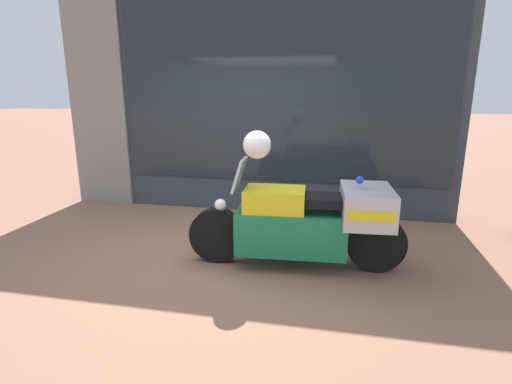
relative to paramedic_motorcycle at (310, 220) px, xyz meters
name	(u,v)px	position (x,y,z in m)	size (l,w,h in m)	color
ground_plane	(221,253)	(-1.10, 0.16, -0.56)	(60.00, 60.00, 0.00)	#8E604C
shop_building	(227,93)	(-1.55, 2.16, 1.36)	(6.38, 0.55, 3.83)	#333842
window_display	(280,182)	(-0.67, 2.19, -0.10)	(4.92, 0.30, 1.93)	slate
paramedic_motorcycle	(310,220)	(0.00, 0.00, 0.00)	(2.48, 0.83, 1.25)	black
white_helmet	(257,145)	(-0.60, -0.04, 0.85)	(0.31, 0.31, 0.31)	white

